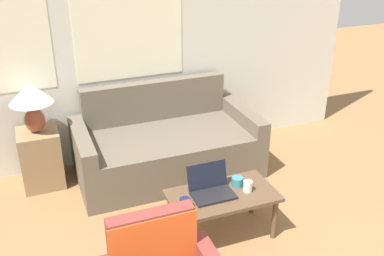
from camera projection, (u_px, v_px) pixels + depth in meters
wall_back at (71, 43)px, 4.30m from camera, size 6.20×0.06×2.60m
couch at (166, 147)px, 4.60m from camera, size 1.81×0.92×0.87m
side_table at (41, 158)px, 4.35m from camera, size 0.38×0.38×0.58m
table_lamp at (31, 99)px, 4.08m from camera, size 0.40×0.40×0.49m
coffee_table at (222, 200)px, 3.61m from camera, size 0.87×0.48×0.40m
laptop at (211, 188)px, 3.58m from camera, size 0.33×0.27×0.22m
cup_navy at (248, 186)px, 3.61m from camera, size 0.07×0.07×0.09m
cup_yellow at (237, 182)px, 3.69m from camera, size 0.10×0.10×0.08m
cup_white at (185, 204)px, 3.40m from camera, size 0.09×0.09×0.08m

